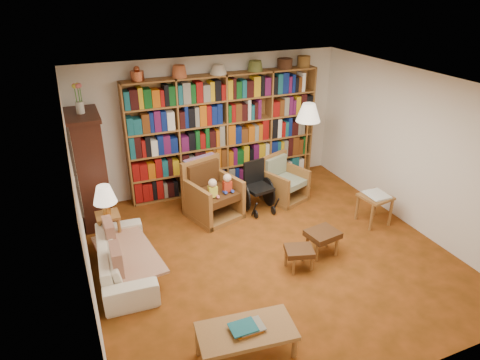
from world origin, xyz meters
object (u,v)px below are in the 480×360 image
armchair_sage (283,182)px  footstool_a (299,252)px  sofa (125,258)px  side_table_lamp (109,225)px  footstool_b (323,236)px  side_table_papers (375,200)px  floor_lamp (308,116)px  coffee_table (246,333)px  wheelchair (257,188)px  armchair_leather (211,193)px

armchair_sage → footstool_a: size_ratio=1.92×
sofa → side_table_lamp: (-0.10, 0.72, 0.15)m
armchair_sage → footstool_b: bearing=-99.6°
side_table_papers → floor_lamp: bearing=104.9°
floor_lamp → coffee_table: size_ratio=1.55×
side_table_lamp → floor_lamp: size_ratio=0.34×
wheelchair → footstool_a: (-0.19, -1.83, -0.13)m
side_table_lamp → footstool_b: 3.17m
armchair_sage → footstool_a: (-0.80, -2.01, -0.04)m
side_table_lamp → wheelchair: bearing=6.3°
footstool_a → coffee_table: (-1.30, -1.14, 0.06)m
armchair_sage → floor_lamp: floor_lamp is taller
footstool_a → sofa: bearing=159.8°
armchair_leather → footstool_a: size_ratio=2.18×
coffee_table → footstool_b: bearing=36.3°
sofa → footstool_b: bearing=-100.2°
armchair_sage → armchair_leather: bearing=-177.0°
armchair_leather → wheelchair: 0.81m
side_table_lamp → footstool_b: (2.85, -1.37, -0.09)m
floor_lamp → side_table_papers: size_ratio=3.17×
side_table_lamp → side_table_papers: side_table_lamp is taller
footstool_b → coffee_table: size_ratio=0.46×
side_table_lamp → wheelchair: 2.57m
armchair_sage → coffee_table: size_ratio=0.81×
sofa → armchair_sage: (3.06, 1.17, 0.06)m
side_table_lamp → armchair_leather: 1.79m
armchair_leather → coffee_table: bearing=-102.5°
wheelchair → footstool_a: wheelchair is taller
armchair_sage → footstool_b: (-0.31, -1.83, 0.00)m
footstool_b → armchair_sage: bearing=80.4°
side_table_papers → footstool_a: side_table_papers is taller
armchair_sage → side_table_papers: armchair_sage is taller
wheelchair → side_table_papers: bearing=-37.8°
armchair_sage → wheelchair: (-0.61, -0.17, 0.08)m
armchair_leather → side_table_lamp: bearing=-167.7°
armchair_sage → coffee_table: (-2.10, -3.14, 0.02)m
floor_lamp → wheelchair: bearing=-163.8°
armchair_sage → footstool_b: size_ratio=1.77×
sofa → side_table_papers: (4.03, -0.22, 0.17)m
wheelchair → side_table_papers: size_ratio=1.62×
footstool_a → wheelchair: bearing=84.1°
floor_lamp → side_table_papers: floor_lamp is taller
sofa → floor_lamp: floor_lamp is taller
sofa → armchair_sage: 3.28m
wheelchair → side_table_papers: 2.00m
side_table_papers → footstool_a: size_ratio=1.15×
side_table_lamp → coffee_table: bearing=-68.4°
armchair_leather → wheelchair: armchair_leather is taller
side_table_papers → footstool_a: 1.88m
footstool_a → coffee_table: bearing=-138.8°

